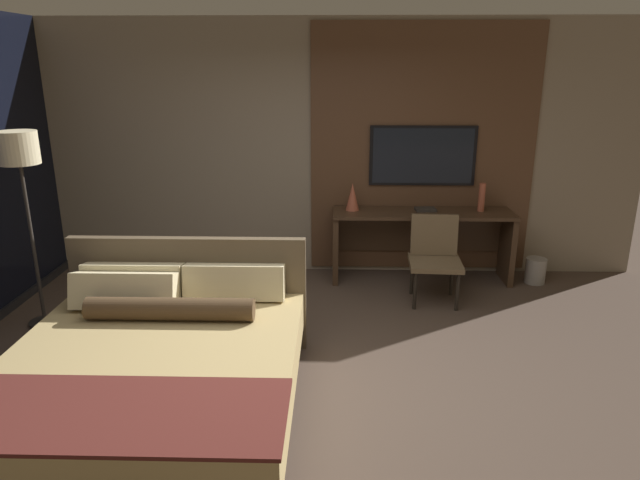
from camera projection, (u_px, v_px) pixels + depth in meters
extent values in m
plane|color=#4C3D33|center=(307.00, 388.00, 4.27)|extent=(16.00, 16.00, 0.00)
cube|color=gray|center=(318.00, 150.00, 6.33)|extent=(7.20, 0.06, 2.80)
cube|color=brown|center=(422.00, 151.00, 6.26)|extent=(2.45, 0.03, 2.70)
cube|color=#33281E|center=(154.00, 407.00, 3.85)|extent=(1.86, 2.02, 0.22)
cube|color=tan|center=(151.00, 374.00, 3.77)|extent=(1.91, 2.08, 0.29)
cube|color=#56231E|center=(109.00, 413.00, 3.08)|extent=(1.93, 0.73, 0.02)
cube|color=brown|center=(190.00, 293.00, 4.76)|extent=(1.95, 0.08, 0.97)
cube|color=beige|center=(133.00, 281.00, 4.59)|extent=(0.80, 0.23, 0.31)
cube|color=beige|center=(235.00, 282.00, 4.57)|extent=(0.80, 0.23, 0.31)
cube|color=beige|center=(124.00, 291.00, 4.39)|extent=(0.80, 0.25, 0.32)
cylinder|color=#4C3823|center=(170.00, 309.00, 4.20)|extent=(1.24, 0.17, 0.17)
cube|color=#422D1E|center=(423.00, 213.00, 6.18)|extent=(1.95, 0.51, 0.03)
cube|color=#422D1E|center=(336.00, 247.00, 6.32)|extent=(0.06, 0.46, 0.75)
cube|color=#422D1E|center=(507.00, 248.00, 6.28)|extent=(0.06, 0.46, 0.75)
cube|color=#422D1E|center=(418.00, 235.00, 6.50)|extent=(1.83, 0.02, 0.37)
cube|color=black|center=(423.00, 156.00, 6.24)|extent=(1.16, 0.04, 0.65)
cube|color=black|center=(423.00, 156.00, 6.23)|extent=(1.09, 0.01, 0.60)
cube|color=brown|center=(435.00, 263.00, 5.69)|extent=(0.54, 0.51, 0.05)
cube|color=brown|center=(434.00, 235.00, 5.82)|extent=(0.48, 0.13, 0.42)
cylinder|color=black|center=(415.00, 291.00, 5.58)|extent=(0.04, 0.04, 0.39)
cylinder|color=black|center=(457.00, 292.00, 5.55)|extent=(0.04, 0.04, 0.39)
cylinder|color=black|center=(412.00, 276.00, 5.95)|extent=(0.04, 0.04, 0.39)
cylinder|color=black|center=(452.00, 277.00, 5.92)|extent=(0.04, 0.04, 0.39)
cylinder|color=#282623|center=(45.00, 322.00, 5.32)|extent=(0.28, 0.28, 0.03)
cylinder|color=#332D28|center=(33.00, 245.00, 5.09)|extent=(0.03, 0.03, 1.54)
cylinder|color=beige|center=(18.00, 148.00, 4.83)|extent=(0.34, 0.34, 0.28)
cylinder|color=#B2563D|center=(482.00, 197.00, 6.16)|extent=(0.07, 0.07, 0.31)
cone|color=#B2563D|center=(353.00, 197.00, 6.20)|extent=(0.15, 0.15, 0.30)
cube|color=#332D28|center=(425.00, 209.00, 6.21)|extent=(0.23, 0.17, 0.03)
cylinder|color=gray|center=(535.00, 271.00, 6.27)|extent=(0.22, 0.22, 0.28)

